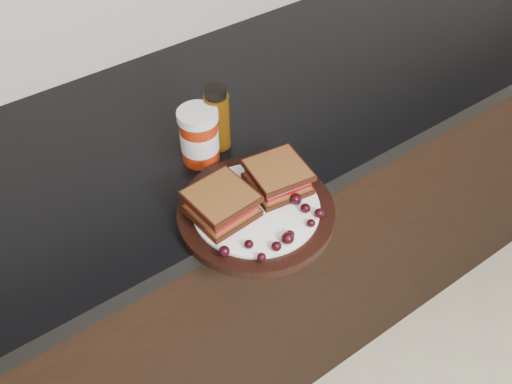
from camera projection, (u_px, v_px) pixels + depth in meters
base_cabinets at (163, 285)px, 1.48m from camera, size 3.96×0.58×0.86m
countertop at (137, 156)px, 1.16m from camera, size 3.98×0.60×0.04m
plate at (256, 212)px, 1.01m from camera, size 0.28×0.28×0.02m
sandwich_left at (221, 204)px, 0.97m from camera, size 0.11×0.11×0.05m
sandwich_right at (278, 177)px, 1.02m from camera, size 0.11×0.11×0.05m
grape_0 at (224, 251)px, 0.92m from camera, size 0.02×0.02×0.02m
grape_1 at (249, 244)px, 0.93m from camera, size 0.02×0.02×0.01m
grape_2 at (262, 257)px, 0.91m from camera, size 0.02×0.02×0.01m
grape_3 at (276, 246)px, 0.93m from camera, size 0.02×0.02×0.02m
grape_4 at (288, 238)px, 0.94m from camera, size 0.02×0.02×0.02m
grape_5 at (290, 235)px, 0.95m from camera, size 0.02×0.02×0.01m
grape_6 at (311, 223)px, 0.96m from camera, size 0.02×0.02×0.01m
grape_7 at (319, 213)px, 0.98m from camera, size 0.02×0.02×0.02m
grape_8 at (305, 208)px, 0.99m from camera, size 0.02×0.02×0.02m
grape_9 at (296, 199)px, 1.00m from camera, size 0.02×0.02×0.02m
grape_10 at (291, 184)px, 1.03m from camera, size 0.02×0.02×0.02m
grape_11 at (277, 186)px, 1.02m from camera, size 0.02×0.02×0.02m
grape_12 at (276, 180)px, 1.04m from camera, size 0.02×0.02×0.02m
grape_13 at (210, 198)px, 1.00m from camera, size 0.02×0.02×0.02m
grape_14 at (217, 209)px, 0.98m from camera, size 0.02×0.02×0.02m
grape_15 at (219, 214)px, 0.98m from camera, size 0.02×0.02×0.02m
grape_16 at (217, 226)px, 0.96m from camera, size 0.02×0.02×0.01m
grape_17 at (221, 196)px, 1.01m from camera, size 0.02×0.02×0.02m
grape_18 at (213, 216)px, 0.97m from camera, size 0.02×0.02×0.02m
grape_19 at (212, 219)px, 0.97m from camera, size 0.02×0.02×0.02m
condiment_jar at (199, 136)px, 1.09m from camera, size 0.08×0.08×0.11m
oil_bottle at (217, 118)px, 1.11m from camera, size 0.05×0.05×0.14m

